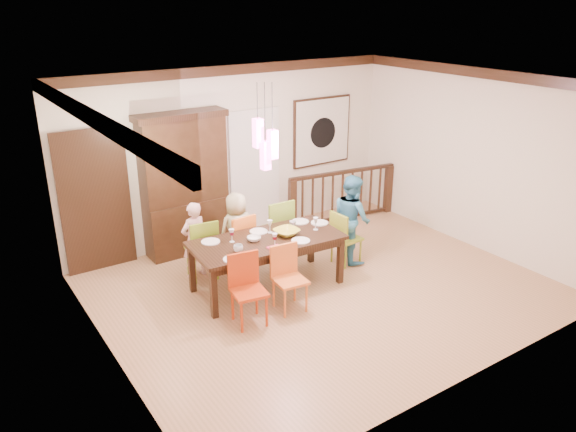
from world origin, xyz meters
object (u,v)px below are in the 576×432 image
china_hutch (185,184)px  person_end_right (352,218)px  chair_end_right (347,234)px  dining_table (267,244)px  chair_far_left (201,244)px  balustrade (342,194)px  person_far_mid (237,230)px  person_far_left (194,240)px

china_hutch → person_end_right: bearing=-41.1°
china_hutch → chair_end_right: bearing=-44.5°
dining_table → chair_far_left: (-0.64, 0.80, -0.13)m
china_hutch → person_end_right: 2.69m
dining_table → balustrade: (2.54, 1.45, -0.17)m
balustrade → person_far_mid: size_ratio=1.84×
chair_far_left → chair_end_right: (2.08, -0.81, -0.04)m
chair_far_left → china_hutch: 1.20m
chair_far_left → balustrade: balustrade is taller
dining_table → person_end_right: 1.59m
person_far_left → person_end_right: bearing=149.2°
dining_table → person_far_mid: person_far_mid is taller
china_hutch → person_far_mid: size_ratio=1.91×
china_hutch → person_far_left: 1.12m
dining_table → balustrade: balustrade is taller
person_end_right → balustrade: bearing=-25.3°
balustrade → person_end_right: 1.70m
chair_end_right → chair_far_left: bearing=65.2°
dining_table → chair_far_left: size_ratio=2.35×
chair_end_right → balustrade: 1.83m
chair_far_left → person_far_mid: size_ratio=0.78×
balustrade → person_end_right: person_end_right is taller
chair_end_right → person_end_right: person_end_right is taller
china_hutch → balustrade: (2.94, -0.35, -0.65)m
balustrade → dining_table: bearing=-142.4°
balustrade → person_far_left: (-3.25, -0.58, 0.08)m
china_hutch → balustrade: china_hutch is taller
chair_end_right → person_far_mid: 1.69m
person_far_mid → person_far_left: bearing=-2.7°
person_far_left → person_far_mid: 0.69m
chair_end_right → balustrade: (1.10, 1.47, 0.01)m
chair_end_right → person_far_left: bearing=64.0°
dining_table → person_far_left: 1.13m
person_far_mid → china_hutch: bearing=-66.7°
chair_end_right → person_far_mid: bearing=56.8°
dining_table → china_hutch: (-0.41, 1.80, 0.48)m
balustrade → person_far_left: size_ratio=1.88×
chair_far_left → person_far_mid: (0.61, 0.03, 0.06)m
dining_table → person_far_left: size_ratio=1.88×
person_far_left → person_end_right: size_ratio=0.84×
dining_table → chair_end_right: chair_end_right is taller
china_hutch → balustrade: bearing=-6.7°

